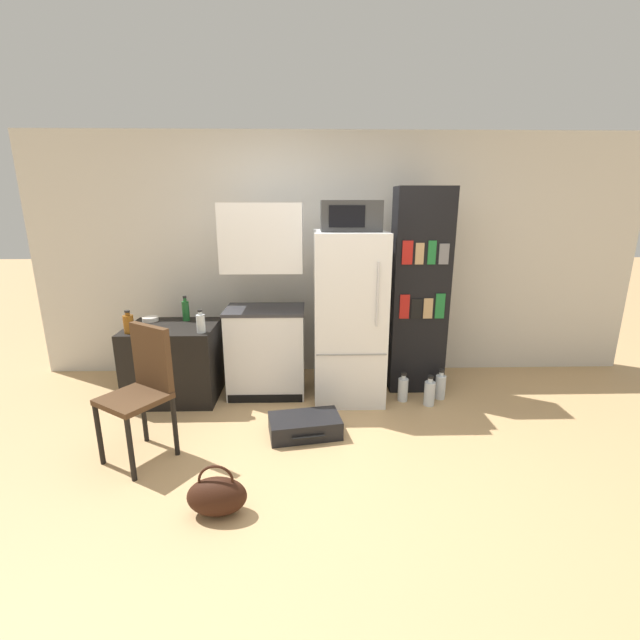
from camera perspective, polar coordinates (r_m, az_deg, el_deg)
The scene contains 17 objects.
ground_plane at distance 3.16m, azimuth 0.74°, elevation -19.85°, with size 24.00×24.00×0.00m, color tan.
wall_back at distance 4.62m, azimuth 2.36°, elevation 8.36°, with size 6.40×0.10×2.52m.
side_table at distance 4.32m, azimuth -18.82°, elevation -5.30°, with size 0.82×0.64×0.71m.
kitchen_hutch at distance 4.08m, azimuth -7.36°, elevation 1.29°, with size 0.74×0.49×1.82m.
refrigerator at distance 4.00m, azimuth 3.85°, elevation 0.39°, with size 0.64×0.68×1.58m.
microwave at distance 3.87m, azimuth 4.10°, elevation 13.69°, with size 0.52×0.36×0.26m.
bookshelf at distance 4.25m, azimuth 13.04°, elevation 3.60°, with size 0.53×0.31×1.97m.
bottle_clear_short at distance 3.90m, azimuth -15.62°, elevation -0.38°, with size 0.08×0.08×0.21m.
bottle_green_tall at distance 4.34m, azimuth -17.47°, elevation 1.25°, with size 0.07×0.07×0.24m.
bottle_amber_beer at distance 4.10m, azimuth -24.16°, elevation -0.43°, with size 0.09×0.09×0.20m.
bowl at distance 4.45m, azimuth -21.69°, elevation 0.12°, with size 0.15×0.15×0.04m.
chair at distance 3.35m, azimuth -22.48°, elevation -7.60°, with size 0.55×0.55×0.98m.
suitcase_large_flat at distance 3.57m, azimuth -2.04°, elevation -13.91°, with size 0.61×0.42×0.15m.
handbag at distance 2.84m, azimuth -13.58°, elevation -21.83°, with size 0.36×0.20×0.33m.
water_bottle_front at distance 4.14m, azimuth 14.38°, elevation -9.37°, with size 0.10×0.10×0.29m.
water_bottle_middle at distance 4.18m, azimuth 11.00°, elevation -9.00°, with size 0.09×0.09×0.28m.
water_bottle_back at distance 4.30m, azimuth 15.76°, elevation -8.49°, with size 0.10×0.10×0.29m.
Camera 1 is at (-0.10, -2.58, 1.82)m, focal length 24.00 mm.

